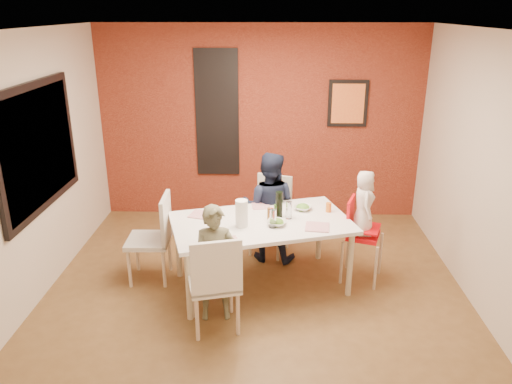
{
  "coord_description": "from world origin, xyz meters",
  "views": [
    {
      "loc": [
        0.15,
        -4.64,
        2.88
      ],
      "look_at": [
        0.0,
        0.3,
        1.05
      ],
      "focal_mm": 35.0,
      "sensor_mm": 36.0,
      "label": 1
    }
  ],
  "objects_px": {
    "wine_bottle": "(279,205)",
    "child_near": "(216,264)",
    "chair_left": "(156,234)",
    "child_far": "(269,207)",
    "toddler": "(364,203)",
    "chair_near": "(215,280)",
    "dining_table": "(261,227)",
    "chair_far": "(271,210)",
    "high_chair": "(359,232)",
    "paper_towel_roll": "(242,213)"
  },
  "relations": [
    {
      "from": "high_chair",
      "to": "toddler",
      "type": "distance_m",
      "value": 0.35
    },
    {
      "from": "high_chair",
      "to": "chair_far",
      "type": "bearing_deg",
      "value": 73.59
    },
    {
      "from": "child_far",
      "to": "wine_bottle",
      "type": "xyz_separation_m",
      "value": [
        0.11,
        -0.54,
        0.25
      ]
    },
    {
      "from": "dining_table",
      "to": "child_far",
      "type": "height_order",
      "value": "child_far"
    },
    {
      "from": "chair_left",
      "to": "child_near",
      "type": "xyz_separation_m",
      "value": [
        0.73,
        -0.72,
        0.03
      ]
    },
    {
      "from": "chair_far",
      "to": "dining_table",
      "type": "bearing_deg",
      "value": -77.66
    },
    {
      "from": "chair_near",
      "to": "chair_left",
      "type": "bearing_deg",
      "value": -66.37
    },
    {
      "from": "toddler",
      "to": "child_near",
      "type": "bearing_deg",
      "value": 116.51
    },
    {
      "from": "dining_table",
      "to": "child_near",
      "type": "bearing_deg",
      "value": -125.25
    },
    {
      "from": "chair_far",
      "to": "child_far",
      "type": "bearing_deg",
      "value": -77.45
    },
    {
      "from": "chair_near",
      "to": "chair_left",
      "type": "relative_size",
      "value": 1.0
    },
    {
      "from": "chair_near",
      "to": "child_far",
      "type": "xyz_separation_m",
      "value": [
        0.48,
        1.5,
        0.11
      ]
    },
    {
      "from": "chair_far",
      "to": "chair_left",
      "type": "bearing_deg",
      "value": -129.35
    },
    {
      "from": "chair_near",
      "to": "child_near",
      "type": "bearing_deg",
      "value": -99.32
    },
    {
      "from": "dining_table",
      "to": "chair_far",
      "type": "relative_size",
      "value": 2.17
    },
    {
      "from": "chair_far",
      "to": "chair_near",
      "type": "bearing_deg",
      "value": -87.16
    },
    {
      "from": "toddler",
      "to": "chair_near",
      "type": "bearing_deg",
      "value": 123.74
    },
    {
      "from": "child_far",
      "to": "paper_towel_roll",
      "type": "xyz_separation_m",
      "value": [
        -0.28,
        -0.79,
        0.24
      ]
    },
    {
      "from": "chair_near",
      "to": "child_far",
      "type": "bearing_deg",
      "value": -122.34
    },
    {
      "from": "wine_bottle",
      "to": "paper_towel_roll",
      "type": "xyz_separation_m",
      "value": [
        -0.38,
        -0.25,
        -0.0
      ]
    },
    {
      "from": "dining_table",
      "to": "child_near",
      "type": "xyz_separation_m",
      "value": [
        -0.43,
        -0.6,
        -0.12
      ]
    },
    {
      "from": "chair_left",
      "to": "wine_bottle",
      "type": "xyz_separation_m",
      "value": [
        1.34,
        -0.0,
        0.36
      ]
    },
    {
      "from": "high_chair",
      "to": "paper_towel_roll",
      "type": "bearing_deg",
      "value": 123.9
    },
    {
      "from": "high_chair",
      "to": "child_near",
      "type": "xyz_separation_m",
      "value": [
        -1.5,
        -0.8,
        0.02
      ]
    },
    {
      "from": "child_far",
      "to": "toddler",
      "type": "height_order",
      "value": "child_far"
    },
    {
      "from": "high_chair",
      "to": "wine_bottle",
      "type": "bearing_deg",
      "value": 114.66
    },
    {
      "from": "dining_table",
      "to": "paper_towel_roll",
      "type": "xyz_separation_m",
      "value": [
        -0.2,
        -0.14,
        0.21
      ]
    },
    {
      "from": "high_chair",
      "to": "child_near",
      "type": "bearing_deg",
      "value": 137.2
    },
    {
      "from": "child_near",
      "to": "child_far",
      "type": "height_order",
      "value": "child_far"
    },
    {
      "from": "chair_far",
      "to": "toddler",
      "type": "distance_m",
      "value": 1.27
    },
    {
      "from": "chair_left",
      "to": "toddler",
      "type": "relative_size",
      "value": 1.38
    },
    {
      "from": "chair_near",
      "to": "chair_far",
      "type": "height_order",
      "value": "chair_near"
    },
    {
      "from": "chair_far",
      "to": "wine_bottle",
      "type": "height_order",
      "value": "wine_bottle"
    },
    {
      "from": "toddler",
      "to": "paper_towel_roll",
      "type": "distance_m",
      "value": 1.33
    },
    {
      "from": "wine_bottle",
      "to": "child_near",
      "type": "bearing_deg",
      "value": -130.56
    },
    {
      "from": "high_chair",
      "to": "dining_table",
      "type": "bearing_deg",
      "value": 119.59
    },
    {
      "from": "chair_left",
      "to": "chair_far",
      "type": "bearing_deg",
      "value": 119.83
    },
    {
      "from": "chair_near",
      "to": "chair_left",
      "type": "distance_m",
      "value": 1.22
    },
    {
      "from": "high_chair",
      "to": "wine_bottle",
      "type": "height_order",
      "value": "wine_bottle"
    },
    {
      "from": "child_far",
      "to": "toddler",
      "type": "distance_m",
      "value": 1.15
    },
    {
      "from": "high_chair",
      "to": "child_near",
      "type": "relative_size",
      "value": 0.81
    },
    {
      "from": "wine_bottle",
      "to": "chair_far",
      "type": "bearing_deg",
      "value": 95.8
    },
    {
      "from": "chair_left",
      "to": "child_near",
      "type": "bearing_deg",
      "value": 44.03
    },
    {
      "from": "wine_bottle",
      "to": "paper_towel_roll",
      "type": "relative_size",
      "value": 1.0
    },
    {
      "from": "paper_towel_roll",
      "to": "chair_near",
      "type": "bearing_deg",
      "value": -106.04
    },
    {
      "from": "chair_far",
      "to": "toddler",
      "type": "height_order",
      "value": "toddler"
    },
    {
      "from": "child_near",
      "to": "toddler",
      "type": "xyz_separation_m",
      "value": [
        1.52,
        0.79,
        0.33
      ]
    },
    {
      "from": "chair_left",
      "to": "dining_table",
      "type": "bearing_deg",
      "value": 82.7
    },
    {
      "from": "chair_near",
      "to": "child_near",
      "type": "height_order",
      "value": "child_near"
    },
    {
      "from": "dining_table",
      "to": "chair_far",
      "type": "distance_m",
      "value": 0.91
    }
  ]
}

